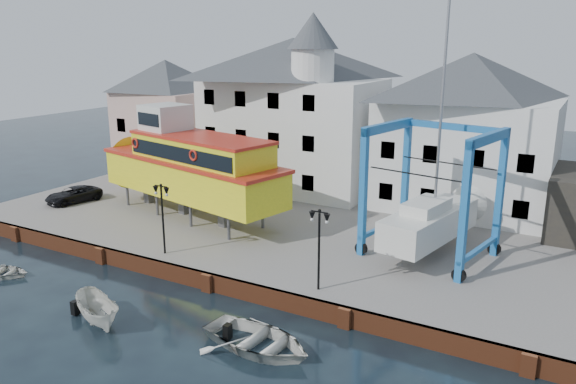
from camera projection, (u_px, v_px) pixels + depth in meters
The scene contains 14 objects.
ground at pixel (208, 291), 30.14m from camera, with size 140.00×140.00×0.00m, color black.
hardstanding at pixel (304, 225), 39.27m from camera, with size 44.00×22.00×1.00m, color slate.
quay_wall at pixel (209, 282), 30.10m from camera, with size 44.00×0.47×1.00m.
building_pink at pixel (168, 116), 52.17m from camera, with size 8.00×7.00×10.30m.
building_white_main at pixel (294, 112), 45.99m from camera, with size 14.00×8.30×14.00m.
building_white_right at pixel (467, 133), 40.14m from camera, with size 12.00×8.00×11.20m.
lamp_post_left at pixel (162, 201), 31.95m from camera, with size 1.12×0.32×4.20m.
lamp_post_right at pixel (319, 229), 27.22m from camera, with size 1.12×0.32×4.20m.
tour_boat at pixel (182, 164), 39.31m from camera, with size 18.07×7.95×7.65m.
travel_lift at pixel (437, 212), 32.58m from camera, with size 7.53×9.75×14.30m.
van at pixel (74, 195), 42.95m from camera, with size 1.93×4.18×1.16m, color black.
motorboat_a at pixel (99, 323), 26.78m from camera, with size 1.46×3.87×1.50m, color silver.
motorboat_b at pixel (258, 349), 24.52m from camera, with size 3.72×5.21×1.08m, color silver.
motorboat_d at pixel (1, 276), 32.11m from camera, with size 2.37×3.32×0.69m, color silver.
Camera 1 is at (17.30, -22.03, 13.08)m, focal length 35.00 mm.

